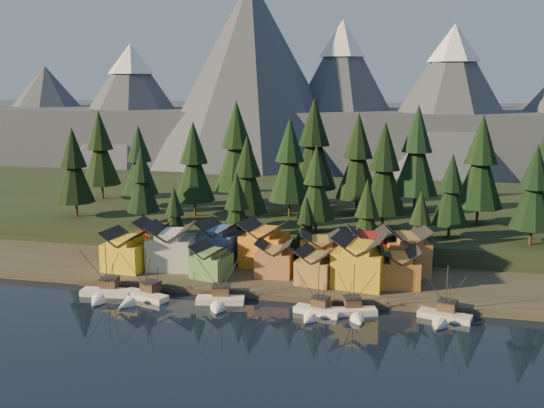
% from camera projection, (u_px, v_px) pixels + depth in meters
% --- Properties ---
extents(ground, '(500.00, 500.00, 0.00)m').
position_uv_depth(ground, '(240.00, 328.00, 107.24)').
color(ground, black).
rests_on(ground, ground).
extents(shore_strip, '(400.00, 50.00, 1.50)m').
position_uv_depth(shore_strip, '(285.00, 261.00, 145.34)').
color(shore_strip, '#373128').
rests_on(shore_strip, ground).
extents(hillside, '(420.00, 100.00, 6.00)m').
position_uv_depth(hillside, '(317.00, 210.00, 192.70)').
color(hillside, black).
rests_on(hillside, ground).
extents(dock, '(80.00, 4.00, 1.00)m').
position_uv_depth(dock, '(262.00, 294.00, 122.92)').
color(dock, '#4A4235').
rests_on(dock, ground).
extents(mountain_ridge, '(560.00, 190.00, 90.00)m').
position_uv_depth(mountain_ridge, '(346.00, 116.00, 307.26)').
color(mountain_ridge, '#49515E').
rests_on(mountain_ridge, ground).
extents(boat_0, '(10.82, 11.59, 11.86)m').
position_uv_depth(boat_0, '(104.00, 287.00, 122.20)').
color(boat_0, white).
rests_on(boat_0, ground).
extents(boat_1, '(10.93, 11.35, 11.33)m').
position_uv_depth(boat_1, '(140.00, 290.00, 120.48)').
color(boat_1, silver).
rests_on(boat_1, ground).
extents(boat_2, '(10.05, 10.62, 11.67)m').
position_uv_depth(boat_2, '(219.00, 294.00, 117.94)').
color(boat_2, white).
rests_on(boat_2, ground).
extents(boat_4, '(9.39, 9.85, 10.47)m').
position_uv_depth(boat_4, '(315.00, 305.00, 112.58)').
color(boat_4, white).
rests_on(boat_4, ground).
extents(boat_5, '(9.21, 9.70, 10.63)m').
position_uv_depth(boat_5, '(355.00, 306.00, 112.31)').
color(boat_5, silver).
rests_on(boat_5, ground).
extents(boat_6, '(10.23, 10.69, 11.25)m').
position_uv_depth(boat_6, '(444.00, 310.00, 109.99)').
color(boat_6, beige).
rests_on(boat_6, ground).
extents(house_front_0, '(9.78, 9.34, 8.96)m').
position_uv_depth(house_front_0, '(126.00, 249.00, 135.14)').
color(house_front_0, yellow).
rests_on(house_front_0, shore_strip).
extents(house_front_1, '(11.04, 10.70, 10.21)m').
position_uv_depth(house_front_1, '(171.00, 245.00, 136.14)').
color(house_front_1, beige).
rests_on(house_front_1, shore_strip).
extents(house_front_2, '(8.77, 8.81, 7.10)m').
position_uv_depth(house_front_2, '(211.00, 260.00, 130.17)').
color(house_front_2, '#548246').
rests_on(house_front_2, shore_strip).
extents(house_front_3, '(7.90, 7.55, 7.74)m').
position_uv_depth(house_front_3, '(274.00, 257.00, 131.08)').
color(house_front_3, '#AE6E3D').
rests_on(house_front_3, shore_strip).
extents(house_front_4, '(8.58, 9.03, 7.38)m').
position_uv_depth(house_front_4, '(316.00, 265.00, 126.05)').
color(house_front_4, olive).
rests_on(house_front_4, shore_strip).
extents(house_front_5, '(11.49, 10.72, 10.69)m').
position_uv_depth(house_front_5, '(360.00, 259.00, 124.02)').
color(house_front_5, gold).
rests_on(house_front_5, shore_strip).
extents(house_front_6, '(9.09, 8.72, 8.04)m').
position_uv_depth(house_front_6, '(399.00, 266.00, 124.18)').
color(house_front_6, '#AD6E2C').
rests_on(house_front_6, shore_strip).
extents(house_back_0, '(8.98, 8.66, 9.28)m').
position_uv_depth(house_back_0, '(155.00, 238.00, 144.31)').
color(house_back_0, maroon).
rests_on(house_back_0, shore_strip).
extents(house_back_1, '(9.94, 10.03, 9.70)m').
position_uv_depth(house_back_1, '(220.00, 241.00, 140.65)').
color(house_back_1, '#385185').
rests_on(house_back_1, shore_strip).
extents(house_back_2, '(10.77, 10.09, 10.29)m').
position_uv_depth(house_back_2, '(264.00, 243.00, 137.94)').
color(house_back_2, orange).
rests_on(house_back_2, shore_strip).
extents(house_back_3, '(10.09, 9.31, 8.97)m').
position_uv_depth(house_back_3, '(320.00, 250.00, 133.99)').
color(house_back_3, '#B3802E').
rests_on(house_back_3, shore_strip).
extents(house_back_4, '(10.90, 10.64, 9.83)m').
position_uv_depth(house_back_4, '(369.00, 248.00, 134.28)').
color(house_back_4, maroon).
rests_on(house_back_4, shore_strip).
extents(house_back_5, '(11.17, 11.25, 10.24)m').
position_uv_depth(house_back_5, '(406.00, 250.00, 132.11)').
color(house_back_5, olive).
rests_on(house_back_5, shore_strip).
extents(tree_hill_0, '(10.66, 10.66, 24.83)m').
position_uv_depth(tree_hill_0, '(74.00, 168.00, 166.62)').
color(tree_hill_0, '#332319').
rests_on(tree_hill_0, hillside).
extents(tree_hill_1, '(10.59, 10.59, 24.68)m').
position_uv_depth(tree_hill_1, '(139.00, 163.00, 179.32)').
color(tree_hill_1, '#332319').
rests_on(tree_hill_1, hillside).
extents(tree_hill_2, '(8.72, 8.72, 20.30)m').
position_uv_depth(tree_hill_2, '(142.00, 182.00, 158.49)').
color(tree_hill_2, '#332319').
rests_on(tree_hill_2, hillside).
extents(tree_hill_3, '(11.39, 11.39, 26.54)m').
position_uv_depth(tree_hill_3, '(194.00, 165.00, 167.12)').
color(tree_hill_3, '#332319').
rests_on(tree_hill_3, hillside).
extents(tree_hill_4, '(13.61, 13.61, 31.71)m').
position_uv_depth(tree_hill_4, '(237.00, 149.00, 179.16)').
color(tree_hill_4, '#332319').
rests_on(tree_hill_4, hillside).
extents(tree_hill_5, '(10.27, 10.27, 23.93)m').
position_uv_depth(tree_hill_5, '(247.00, 177.00, 153.92)').
color(tree_hill_5, '#332319').
rests_on(tree_hill_5, hillside).
extents(tree_hill_6, '(11.89, 11.89, 27.70)m').
position_uv_depth(tree_hill_6, '(290.00, 163.00, 166.11)').
color(tree_hill_6, '#332319').
rests_on(tree_hill_6, hillside).
extents(tree_hill_7, '(9.47, 9.47, 22.07)m').
position_uv_depth(tree_hill_7, '(316.00, 185.00, 148.28)').
color(tree_hill_7, '#332319').
rests_on(tree_hill_7, hillside).
extents(tree_hill_8, '(12.35, 12.35, 28.77)m').
position_uv_depth(tree_hill_8, '(358.00, 159.00, 168.77)').
color(tree_hill_8, '#332319').
rests_on(tree_hill_8, hillside).
extents(tree_hill_9, '(11.77, 11.77, 27.41)m').
position_uv_depth(tree_hill_9, '(384.00, 171.00, 150.92)').
color(tree_hill_9, '#332319').
rests_on(tree_hill_9, hillside).
extents(tree_hill_10, '(13.26, 13.26, 30.89)m').
position_uv_depth(tree_hill_10, '(417.00, 153.00, 172.70)').
color(tree_hill_10, '#332319').
rests_on(tree_hill_10, hillside).
extents(tree_hill_11, '(8.80, 8.80, 20.50)m').
position_uv_depth(tree_hill_11, '(451.00, 192.00, 143.39)').
color(tree_hill_11, '#332319').
rests_on(tree_hill_11, hillside).
extents(tree_hill_12, '(12.43, 12.43, 28.95)m').
position_uv_depth(tree_hill_12, '(481.00, 165.00, 156.04)').
color(tree_hill_12, '#332319').
rests_on(tree_hill_12, hillside).
extents(tree_hill_13, '(10.02, 10.02, 23.35)m').
position_uv_depth(tree_hill_13, '(534.00, 190.00, 137.25)').
color(tree_hill_13, '#332319').
rests_on(tree_hill_13, hillside).
extents(tree_hill_15, '(14.01, 14.01, 32.64)m').
position_uv_depth(tree_hill_15, '(314.00, 147.00, 180.96)').
color(tree_hill_15, '#332319').
rests_on(tree_hill_15, hillside).
extents(tree_hill_16, '(12.17, 12.17, 28.36)m').
position_uv_depth(tree_hill_16, '(100.00, 151.00, 192.41)').
color(tree_hill_16, '#332319').
rests_on(tree_hill_16, hillside).
extents(tree_shore_0, '(6.95, 6.95, 16.19)m').
position_uv_depth(tree_shore_0, '(175.00, 216.00, 149.55)').
color(tree_shore_0, '#332319').
rests_on(tree_shore_0, shore_strip).
extents(tree_shore_1, '(8.78, 8.78, 20.45)m').
position_uv_depth(tree_shore_1, '(237.00, 210.00, 145.61)').
color(tree_shore_1, '#332319').
rests_on(tree_shore_1, shore_strip).
extents(tree_shore_2, '(6.61, 6.61, 15.39)m').
position_uv_depth(tree_shore_2, '(306.00, 225.00, 142.45)').
color(tree_shore_2, '#332319').
rests_on(tree_shore_2, shore_strip).
extents(tree_shore_3, '(8.51, 8.51, 19.82)m').
position_uv_depth(tree_shore_3, '(367.00, 217.00, 138.93)').
color(tree_shore_3, '#332319').
rests_on(tree_shore_3, shore_strip).
extents(tree_shore_4, '(7.61, 7.61, 17.73)m').
position_uv_depth(tree_shore_4, '(420.00, 225.00, 136.54)').
color(tree_shore_4, '#332319').
rests_on(tree_shore_4, shore_strip).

